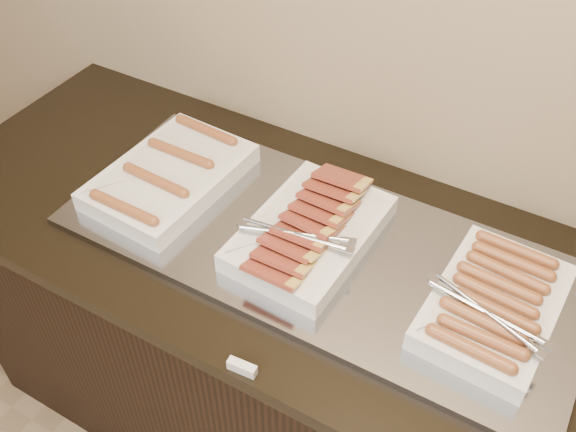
{
  "coord_description": "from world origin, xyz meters",
  "views": [
    {
      "loc": [
        0.44,
        1.21,
        1.99
      ],
      "look_at": [
        -0.09,
        2.13,
        0.97
      ],
      "focal_mm": 40.0,
      "sensor_mm": 36.0,
      "label": 1
    }
  ],
  "objects_px": {
    "dish_center": "(309,231)",
    "dish_right": "(494,305)",
    "warming_tray": "(317,246)",
    "dish_left": "(170,176)",
    "counter": "(314,360)"
  },
  "relations": [
    {
      "from": "warming_tray",
      "to": "dish_left",
      "type": "distance_m",
      "value": 0.42
    },
    {
      "from": "warming_tray",
      "to": "dish_right",
      "type": "distance_m",
      "value": 0.41
    },
    {
      "from": "dish_left",
      "to": "dish_right",
      "type": "height_order",
      "value": "dish_right"
    },
    {
      "from": "counter",
      "to": "dish_right",
      "type": "relative_size",
      "value": 5.62
    },
    {
      "from": "warming_tray",
      "to": "dish_left",
      "type": "bearing_deg",
      "value": 180.0
    },
    {
      "from": "counter",
      "to": "dish_center",
      "type": "relative_size",
      "value": 5.11
    },
    {
      "from": "dish_right",
      "to": "dish_left",
      "type": "bearing_deg",
      "value": -177.2
    },
    {
      "from": "dish_center",
      "to": "dish_right",
      "type": "distance_m",
      "value": 0.43
    },
    {
      "from": "warming_tray",
      "to": "dish_center",
      "type": "xyz_separation_m",
      "value": [
        -0.02,
        -0.0,
        0.04
      ]
    },
    {
      "from": "dish_center",
      "to": "dish_left",
      "type": "bearing_deg",
      "value": -177.91
    },
    {
      "from": "warming_tray",
      "to": "dish_left",
      "type": "xyz_separation_m",
      "value": [
        -0.42,
        0.0,
        0.04
      ]
    },
    {
      "from": "counter",
      "to": "warming_tray",
      "type": "bearing_deg",
      "value": 180.0
    },
    {
      "from": "counter",
      "to": "dish_left",
      "type": "distance_m",
      "value": 0.65
    },
    {
      "from": "counter",
      "to": "dish_center",
      "type": "distance_m",
      "value": 0.5
    },
    {
      "from": "warming_tray",
      "to": "dish_right",
      "type": "height_order",
      "value": "dish_right"
    }
  ]
}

